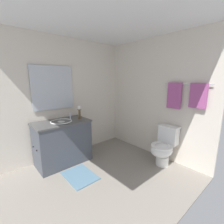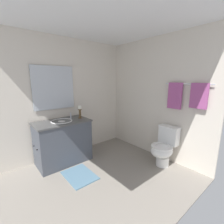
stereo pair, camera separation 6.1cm
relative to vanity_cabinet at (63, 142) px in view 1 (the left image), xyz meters
The scene contains 13 objects.
floor 1.03m from the vanity_cabinet, 13.39° to the left, with size 2.47×2.93×0.02m, color gray.
wall_back 2.07m from the vanity_cabinet, 61.55° to the left, with size 2.47×0.04×2.45m, color silver.
wall_left 0.89m from the vanity_cabinet, 146.31° to the left, with size 0.04×2.93×2.45m, color silver.
ceiling 2.24m from the vanity_cabinet, 13.39° to the left, with size 2.47×2.93×0.02m, color white.
vanity_cabinet is the anchor object (origin of this frame).
sink_basin 0.38m from the vanity_cabinet, 90.00° to the left, with size 0.40×0.40×0.24m.
mirror 1.07m from the vanity_cabinet, behind, with size 0.02×0.81×0.84m, color silver.
candle_holder_tall 0.68m from the vanity_cabinet, 89.55° to the left, with size 0.09×0.09×0.25m.
toilet 1.94m from the vanity_cabinet, 46.05° to the left, with size 0.39×0.54×0.75m.
towel_bar 2.53m from the vanity_cabinet, 45.73° to the left, with size 0.02×0.02×0.82m, color silver.
towel_near_vanity 2.30m from the vanity_cabinet, 49.39° to the left, with size 0.26×0.03×0.48m, color #A54C8C.
towel_center 2.57m from the vanity_cabinet, 41.91° to the left, with size 0.28×0.03×0.42m, color #A54C8C.
bath_mat 0.75m from the vanity_cabinet, ahead, with size 0.60×0.44×0.02m, color slate.
Camera 1 is at (1.85, -1.37, 1.62)m, focal length 24.85 mm.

